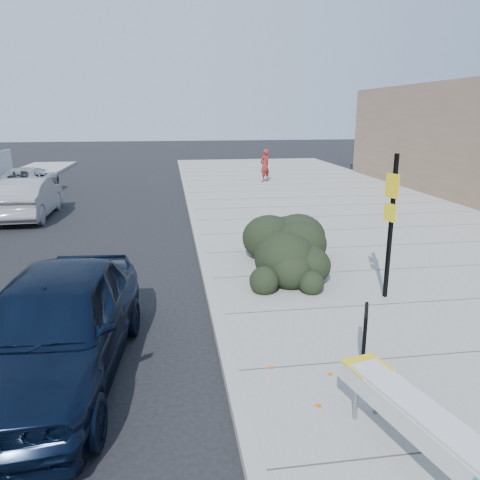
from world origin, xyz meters
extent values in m
plane|color=black|center=(0.00, 0.00, 0.00)|extent=(120.00, 120.00, 0.00)
cube|color=gray|center=(5.60, 5.00, 0.07)|extent=(11.20, 50.00, 0.15)
cube|color=#9E9E99|center=(0.00, 5.00, 0.08)|extent=(0.22, 50.00, 0.17)
cylinder|color=gray|center=(1.36, -3.32, 0.37)|extent=(0.05, 0.05, 0.44)
cylinder|color=gray|center=(1.66, -3.25, 0.37)|extent=(0.05, 0.05, 0.44)
cylinder|color=gray|center=(1.56, -4.17, 0.55)|extent=(0.44, 1.71, 0.04)
cylinder|color=gray|center=(1.86, -4.10, 0.55)|extent=(0.44, 1.71, 0.04)
cube|color=#B2B2B2|center=(1.71, -4.13, 0.71)|extent=(0.97, 2.34, 0.24)
cube|color=yellow|center=(1.50, -3.25, 0.83)|extent=(0.56, 0.55, 0.02)
cylinder|color=black|center=(1.91, -2.24, 0.57)|extent=(0.06, 0.06, 0.83)
cylinder|color=black|center=(2.13, -1.76, 0.57)|extent=(0.06, 0.06, 0.83)
cylinder|color=black|center=(2.02, -2.00, 0.98)|extent=(0.27, 0.51, 0.06)
cube|color=black|center=(3.50, 0.39, 1.60)|extent=(0.08, 0.08, 2.90)
cube|color=yellow|center=(3.45, 0.37, 2.44)|extent=(0.13, 0.32, 0.47)
cube|color=yellow|center=(3.45, 0.37, 1.91)|extent=(0.12, 0.30, 0.36)
ellipsoid|color=black|center=(1.88, 2.50, 0.81)|extent=(2.99, 3.95, 1.33)
imported|color=black|center=(-2.50, -1.54, 0.83)|extent=(2.34, 5.01, 1.66)
imported|color=#99989D|center=(-6.00, 10.11, 0.75)|extent=(1.66, 4.57, 1.50)
imported|color=#A8AAAD|center=(-7.50, 15.49, 0.66)|extent=(2.29, 4.79, 1.32)
imported|color=maroon|center=(4.38, 17.10, 1.03)|extent=(0.77, 0.72, 1.76)
camera|label=1|loc=(-0.78, -8.03, 3.79)|focal=35.00mm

